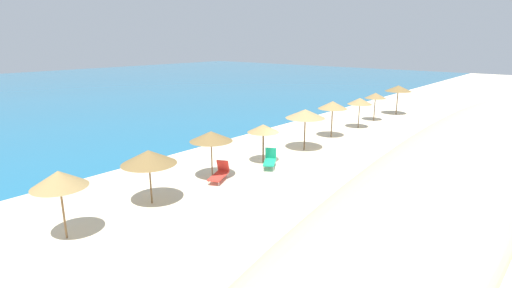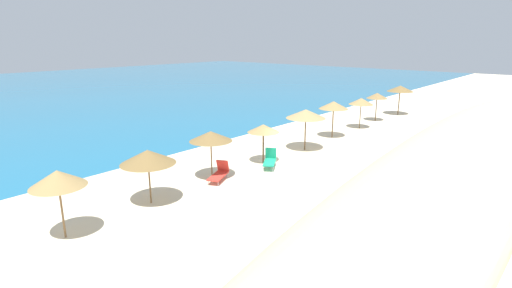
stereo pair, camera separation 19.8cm
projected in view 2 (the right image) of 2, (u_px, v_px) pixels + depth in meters
ground_plane at (295, 166)px, 23.55m from camera, size 160.00×160.00×0.00m
sea_water at (9, 95)px, 53.10m from camera, size 160.00×78.98×0.01m
dune_ridge at (463, 161)px, 19.59m from camera, size 46.42×8.68×2.98m
beach_umbrella_2 at (58, 179)px, 14.47m from camera, size 2.04×2.04×2.72m
beach_umbrella_3 at (148, 157)px, 17.68m from camera, size 2.51×2.51×2.57m
beach_umbrella_4 at (211, 136)px, 20.81m from camera, size 2.30×2.30×2.66m
beach_umbrella_5 at (263, 129)px, 23.59m from camera, size 1.92×1.92×2.42m
beach_umbrella_6 at (306, 114)px, 26.34m from camera, size 2.67×2.67×2.82m
beach_umbrella_7 at (334, 105)px, 29.79m from camera, size 2.22×2.22×2.81m
beach_umbrella_8 at (361, 101)px, 32.95m from camera, size 2.04×2.04×2.59m
beach_umbrella_9 at (377, 96)px, 35.93m from camera, size 1.90×1.90×2.62m
beach_umbrella_10 at (400, 89)px, 38.87m from camera, size 2.55×2.55×2.93m
lounge_chair_1 at (270, 160)px, 23.19m from camera, size 1.65×1.38×1.09m
lounge_chair_2 at (219, 173)px, 21.12m from camera, size 1.82×1.30×0.99m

